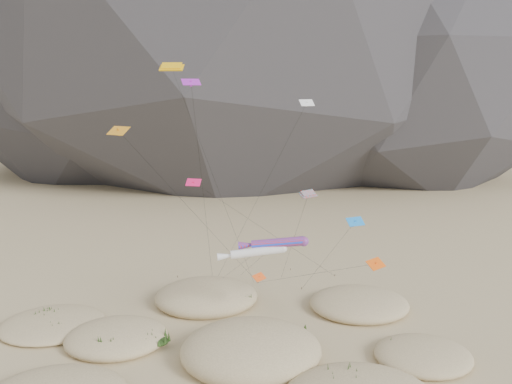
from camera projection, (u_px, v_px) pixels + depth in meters
ground at (235, 375)px, 48.44m from camera, size 500.00×500.00×0.00m
dunes at (231, 348)px, 52.04m from camera, size 51.36×37.23×4.58m
dune_grass at (220, 348)px, 51.77m from camera, size 42.63×28.89×1.53m
kite_stakes at (251, 280)px, 71.56m from camera, size 23.21×7.43×0.30m
rainbow_tube_kite at (275, 243)px, 54.08m from camera, size 7.66×19.07×11.67m
white_tube_kite at (254, 252)px, 53.68m from camera, size 8.14×16.65×10.75m
orange_parafoil at (173, 70)px, 59.04m from camera, size 11.51×6.69×30.25m
multi_parafoil at (308, 195)px, 57.18m from camera, size 2.71×13.89×15.84m
delta_kites at (254, 184)px, 55.32m from camera, size 29.88×19.59×28.24m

